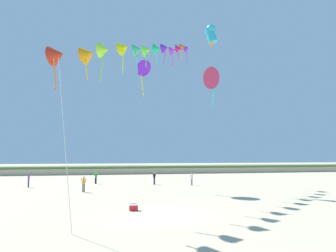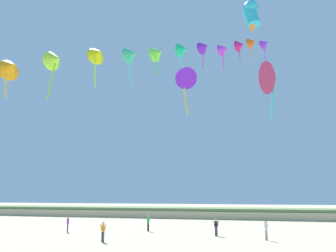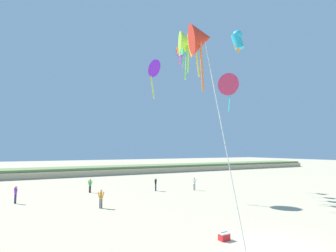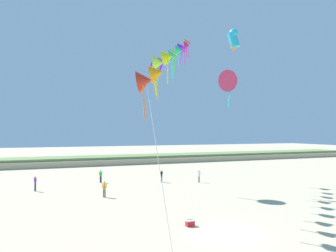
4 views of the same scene
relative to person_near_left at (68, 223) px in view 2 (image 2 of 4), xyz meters
name	(u,v)px [view 2 (image 2 of 4)]	position (x,y,z in m)	size (l,w,h in m)	color
dune_ridge	(221,213)	(12.23, 25.58, -0.14)	(120.00, 8.26, 1.57)	tan
person_near_left	(68,223)	(0.00, 0.00, 0.00)	(0.35, 0.52, 1.59)	#282D4C
person_near_right	(216,226)	(14.75, 0.61, -0.02)	(0.49, 0.38, 1.56)	#282D4C
person_mid_center	(148,222)	(7.44, 3.08, 0.00)	(0.49, 0.40, 1.60)	black
person_far_left	(266,229)	(19.15, -1.25, -0.02)	(0.40, 0.48, 1.56)	gray
person_far_right	(103,230)	(6.51, -5.71, 0.00)	(0.56, 0.22, 1.59)	#474C56
kite_banner_string	(172,51)	(13.02, -8.77, 13.27)	(15.25, 26.87, 19.95)	red
large_kite_low_lead	(251,15)	(18.89, -9.59, 14.93)	(1.55, 1.54, 2.37)	#28B1D3
large_kite_mid_trail	(271,77)	(20.06, -6.96, 11.21)	(2.11, 2.69, 4.27)	#C33058
large_kite_high_solo	(185,78)	(12.71, -2.64, 13.19)	(2.48, 2.27, 4.57)	#6F1DD5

